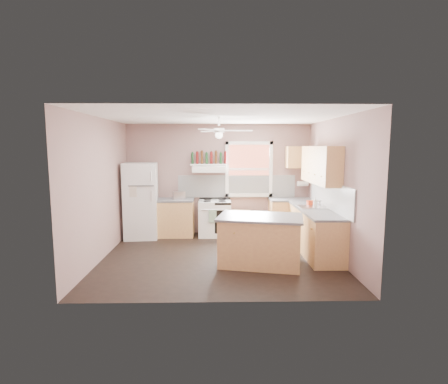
{
  "coord_description": "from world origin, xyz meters",
  "views": [
    {
      "loc": [
        -0.05,
        -6.62,
        2.14
      ],
      "look_at": [
        0.1,
        0.3,
        1.25
      ],
      "focal_mm": 28.0,
      "sensor_mm": 36.0,
      "label": 1
    }
  ],
  "objects_px": {
    "refrigerator": "(141,201)",
    "toaster": "(179,195)",
    "cart": "(238,224)",
    "island": "(260,241)",
    "stove": "(215,218)"
  },
  "relations": [
    {
      "from": "refrigerator",
      "to": "island",
      "type": "xyz_separation_m",
      "value": [
        2.58,
        -1.96,
        -0.46
      ]
    },
    {
      "from": "toaster",
      "to": "island",
      "type": "relative_size",
      "value": 0.2
    },
    {
      "from": "refrigerator",
      "to": "cart",
      "type": "relative_size",
      "value": 3.24
    },
    {
      "from": "refrigerator",
      "to": "cart",
      "type": "height_order",
      "value": "refrigerator"
    },
    {
      "from": "refrigerator",
      "to": "toaster",
      "type": "distance_m",
      "value": 0.9
    },
    {
      "from": "toaster",
      "to": "cart",
      "type": "height_order",
      "value": "toaster"
    },
    {
      "from": "refrigerator",
      "to": "island",
      "type": "bearing_deg",
      "value": -42.59
    },
    {
      "from": "stove",
      "to": "island",
      "type": "height_order",
      "value": "same"
    },
    {
      "from": "refrigerator",
      "to": "cart",
      "type": "bearing_deg",
      "value": -0.43
    },
    {
      "from": "refrigerator",
      "to": "island",
      "type": "relative_size",
      "value": 1.25
    },
    {
      "from": "cart",
      "to": "stove",
      "type": "bearing_deg",
      "value": -162.25
    },
    {
      "from": "toaster",
      "to": "stove",
      "type": "height_order",
      "value": "toaster"
    },
    {
      "from": "refrigerator",
      "to": "toaster",
      "type": "bearing_deg",
      "value": 4.88
    },
    {
      "from": "cart",
      "to": "island",
      "type": "distance_m",
      "value": 2.18
    },
    {
      "from": "cart",
      "to": "toaster",
      "type": "bearing_deg",
      "value": -165.62
    }
  ]
}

